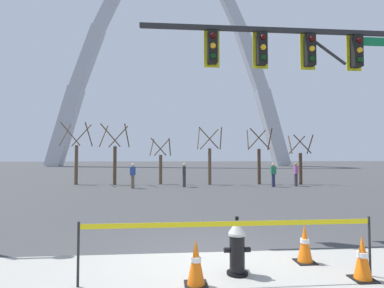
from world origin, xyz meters
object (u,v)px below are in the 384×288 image
object	(u,v)px
pedestrian_standing_center	(273,175)
pedestrian_walking_right	(133,175)
traffic_cone_by_hydrant	(362,258)
traffic_cone_mid_sidewalk	(196,263)
fire_hydrant	(237,247)
traffic_signal_gantry	(324,73)
pedestrian_walking_left	(296,174)
traffic_cone_curb_edge	(305,244)
pedestrian_near_trees	(184,175)
monument_arch	(172,65)

from	to	relation	value
pedestrian_standing_center	pedestrian_walking_right	world-z (taller)	same
traffic_cone_by_hydrant	traffic_cone_mid_sidewalk	distance (m)	2.75
fire_hydrant	traffic_cone_by_hydrant	bearing A→B (deg)	-11.36
traffic_cone_by_hydrant	pedestrian_walking_right	size ratio (longest dim) A/B	0.46
traffic_cone_mid_sidewalk	traffic_signal_gantry	size ratio (longest dim) A/B	0.09
fire_hydrant	traffic_cone_mid_sidewalk	world-z (taller)	fire_hydrant
traffic_cone_mid_sidewalk	pedestrian_walking_left	world-z (taller)	pedestrian_walking_left
traffic_cone_curb_edge	pedestrian_near_trees	bearing A→B (deg)	96.02
traffic_signal_gantry	pedestrian_walking_right	world-z (taller)	traffic_signal_gantry
traffic_cone_curb_edge	traffic_signal_gantry	size ratio (longest dim) A/B	0.09
pedestrian_near_trees	pedestrian_walking_left	bearing A→B (deg)	-0.79
traffic_signal_gantry	monument_arch	distance (m)	57.84
fire_hydrant	traffic_cone_by_hydrant	distance (m)	2.04
traffic_cone_by_hydrant	traffic_signal_gantry	xyz separation A→B (m)	(1.25, 3.35, 4.05)
pedestrian_walking_left	pedestrian_walking_right	xyz separation A→B (m)	(-10.97, -0.46, 0.00)
pedestrian_standing_center	traffic_signal_gantry	bearing A→B (deg)	-102.83
monument_arch	pedestrian_standing_center	bearing A→B (deg)	-81.83
fire_hydrant	traffic_cone_by_hydrant	world-z (taller)	fire_hydrant
traffic_signal_gantry	pedestrian_walking_right	xyz separation A→B (m)	(-6.66, 11.31, -3.59)
traffic_cone_by_hydrant	pedestrian_walking_right	world-z (taller)	pedestrian_walking_right
pedestrian_walking_left	pedestrian_standing_center	world-z (taller)	same
monument_arch	pedestrian_walking_right	distance (m)	48.57
pedestrian_standing_center	pedestrian_near_trees	distance (m)	5.97
traffic_cone_mid_sidewalk	monument_arch	size ratio (longest dim) A/B	0.01
pedestrian_walking_left	fire_hydrant	bearing A→B (deg)	-117.16
fire_hydrant	monument_arch	bearing A→B (deg)	90.39
traffic_cone_by_hydrant	traffic_cone_curb_edge	distance (m)	1.03
traffic_cone_mid_sidewalk	pedestrian_near_trees	world-z (taller)	pedestrian_near_trees
pedestrian_walking_right	fire_hydrant	bearing A→B (deg)	-76.53
traffic_cone_mid_sidewalk	pedestrian_standing_center	size ratio (longest dim) A/B	0.46
fire_hydrant	monument_arch	world-z (taller)	monument_arch
traffic_signal_gantry	fire_hydrant	bearing A→B (deg)	-137.75
traffic_cone_mid_sidewalk	pedestrian_walking_right	bearing A→B (deg)	100.31
monument_arch	pedestrian_walking_left	size ratio (longest dim) A/B	32.02
traffic_cone_by_hydrant	traffic_signal_gantry	bearing A→B (deg)	69.55
traffic_cone_by_hydrant	traffic_cone_mid_sidewalk	size ratio (longest dim) A/B	1.00
monument_arch	traffic_signal_gantry	bearing A→B (deg)	-86.21
monument_arch	pedestrian_walking_left	distance (m)	48.71
fire_hydrant	pedestrian_walking_right	size ratio (longest dim) A/B	0.62
traffic_cone_curb_edge	monument_arch	bearing A→B (deg)	91.81
monument_arch	pedestrian_standing_center	size ratio (longest dim) A/B	32.02
traffic_signal_gantry	pedestrian_near_trees	world-z (taller)	traffic_signal_gantry
traffic_signal_gantry	traffic_cone_curb_edge	bearing A→B (deg)	-126.19
traffic_cone_by_hydrant	pedestrian_standing_center	distance (m)	15.33
pedestrian_near_trees	traffic_signal_gantry	bearing A→B (deg)	-74.29
fire_hydrant	traffic_cone_by_hydrant	xyz separation A→B (m)	(2.00, -0.40, -0.11)
fire_hydrant	traffic_cone_curb_edge	xyz separation A→B (m)	(1.42, 0.46, -0.11)
fire_hydrant	traffic_cone_curb_edge	world-z (taller)	fire_hydrant
monument_arch	pedestrian_near_trees	bearing A→B (deg)	-89.59
fire_hydrant	traffic_cone_mid_sidewalk	distance (m)	0.85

